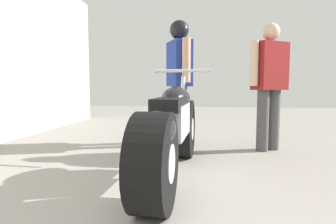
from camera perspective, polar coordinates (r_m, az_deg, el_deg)
ground_plane at (r=3.53m, az=1.01°, el=-8.67°), size 16.61×16.61×0.00m
motorcycle_maroon_cruiser at (r=2.59m, az=0.66°, el=-4.02°), size 0.66×2.23×1.04m
mechanic_in_blue at (r=3.95m, az=19.65°, el=6.17°), size 0.61×0.46×1.65m
mechanic_with_helmet at (r=4.17m, az=2.25°, el=8.26°), size 0.42×0.68×1.79m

